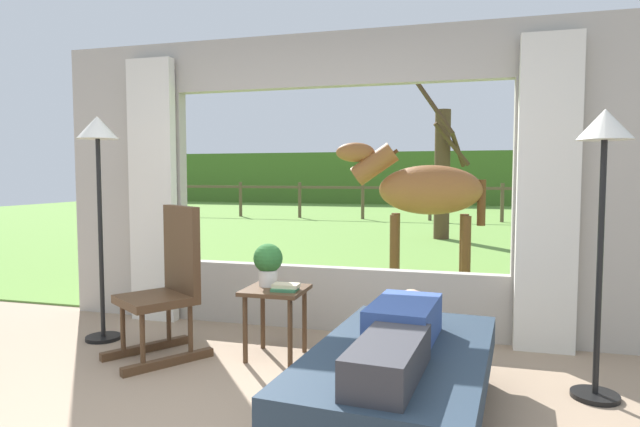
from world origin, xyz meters
name	(u,v)px	position (x,y,z in m)	size (l,w,h in m)	color
back_wall_with_window	(334,187)	(0.00, 2.26, 1.25)	(5.20, 0.12, 2.55)	#ADA599
curtain_panel_left	(153,191)	(-1.69, 2.12, 1.20)	(0.44, 0.10, 2.40)	silver
curtain_panel_right	(548,195)	(1.69, 2.12, 1.20)	(0.44, 0.10, 2.40)	silver
outdoor_pasture_lawn	(428,223)	(0.00, 13.16, 0.01)	(36.00, 21.68, 0.02)	olive
distant_hill_ridge	(445,178)	(0.00, 23.00, 1.20)	(36.00, 2.00, 2.40)	#466D27
recliner_sofa	(400,385)	(0.78, 0.61, 0.22)	(1.04, 1.77, 0.42)	black
reclining_person	(399,332)	(0.78, 0.56, 0.52)	(0.39, 1.44, 0.22)	#334C8C
rocking_chair	(169,284)	(-1.02, 1.26, 0.55)	(0.76, 0.82, 1.12)	#4C331E
side_table	(276,301)	(-0.24, 1.44, 0.43)	(0.44, 0.44, 0.52)	#4C331E
potted_plant	(268,262)	(-0.32, 1.50, 0.70)	(0.22, 0.22, 0.32)	silver
book_stack	(285,287)	(-0.14, 1.38, 0.54)	(0.20, 0.16, 0.05)	#337247
floor_lamp_left	(98,160)	(-1.76, 1.46, 1.47)	(0.32, 0.32, 1.82)	black
floor_lamp_right	(603,166)	(1.88, 1.27, 1.40)	(0.32, 0.32, 1.74)	black
horse	(423,191)	(0.58, 4.40, 1.16)	(1.82, 0.66, 1.73)	brown
pasture_tree	(442,170)	(0.56, 9.18, 1.45)	(1.27, 1.01, 3.43)	#4C3823
pasture_fence_line	(430,196)	(0.00, 13.75, 0.74)	(16.10, 0.10, 1.10)	brown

